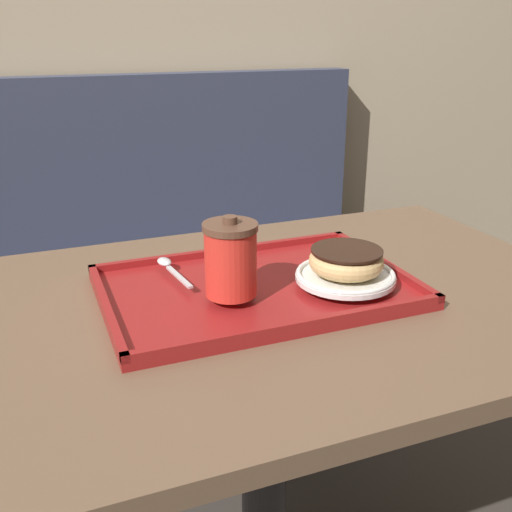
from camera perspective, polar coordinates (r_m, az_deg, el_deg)
name	(u,v)px	position (r m, az deg, el deg)	size (l,w,h in m)	color
wall_behind	(121,0)	(1.92, -12.72, 22.70)	(8.00, 0.05, 2.40)	tan
booth_bench	(183,304)	(1.89, -6.93, -4.57)	(1.22, 0.44, 1.00)	#33384C
cafe_table	(264,379)	(1.02, 0.81, -11.66)	(1.09, 0.70, 0.73)	brown
serving_tray	(256,289)	(0.96, 0.00, -3.16)	(0.48, 0.32, 0.02)	maroon
coffee_cup_front	(231,259)	(0.88, -2.44, -0.26)	(0.08, 0.08, 0.12)	red
plate_with_chocolate_donut	(345,276)	(0.96, 8.52, -1.86)	(0.16, 0.16, 0.01)	white
donut_chocolate_glazed	(346,260)	(0.95, 8.60, -0.41)	(0.12, 0.12, 0.04)	#DBB270
spoon	(168,266)	(1.01, -8.38, -0.90)	(0.03, 0.13, 0.01)	silver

